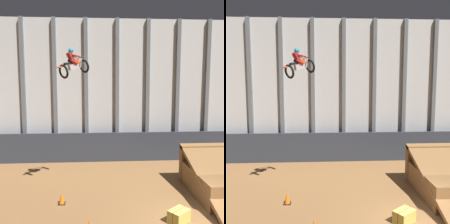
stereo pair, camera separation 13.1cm
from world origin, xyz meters
TOP-DOWN VIEW (x-y plane):
  - ground_plane at (0.00, 0.00)m, footprint 60.00×60.00m
  - arena_back_wall at (-0.00, 9.84)m, footprint 32.00×0.40m
  - lower_barrier at (0.00, 9.03)m, footprint 31.36×0.20m
  - dirt_ramp at (2.58, 3.00)m, footprint 2.95×6.33m
  - rider_bike_solo at (-5.15, 3.61)m, footprint 1.70×1.64m
  - traffic_cone_near_ramp at (-5.73, 2.26)m, footprint 0.36×0.36m
  - hay_bale_trackside at (-0.47, 0.20)m, footprint 1.08×1.02m

SIDE VIEW (x-z plane):
  - ground_plane at x=0.00m, z-range 0.00..0.00m
  - hay_bale_trackside at x=-0.47m, z-range -0.01..0.57m
  - traffic_cone_near_ramp at x=-5.73m, z-range -0.01..0.57m
  - dirt_ramp at x=2.58m, z-range -0.40..1.97m
  - lower_barrier at x=0.00m, z-range 0.00..2.20m
  - arena_back_wall at x=0.00m, z-range 0.00..10.69m
  - rider_bike_solo at x=-5.15m, z-range 6.11..7.72m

